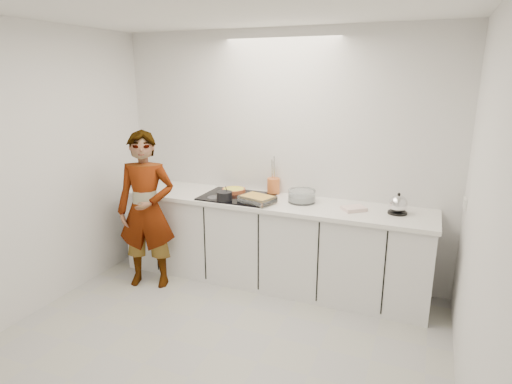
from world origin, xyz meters
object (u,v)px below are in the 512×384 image
at_px(hob, 237,196).
at_px(utensil_crock, 273,186).
at_px(saucepan, 224,196).
at_px(cook, 146,210).
at_px(tart_dish, 234,190).
at_px(kettle, 398,205).
at_px(mixing_bowl, 302,197).
at_px(baking_dish, 257,199).

distance_m(hob, utensil_crock, 0.41).
xyz_separation_m(saucepan, cook, (-0.74, -0.29, -0.16)).
xyz_separation_m(hob, utensil_crock, (0.30, 0.27, 0.08)).
height_order(tart_dish, kettle, kettle).
distance_m(kettle, utensil_crock, 1.31).
height_order(utensil_crock, cook, cook).
bearing_deg(cook, utensil_crock, 16.44).
distance_m(saucepan, kettle, 1.66).
relative_size(tart_dish, utensil_crock, 1.76).
distance_m(hob, tart_dish, 0.15).
bearing_deg(cook, tart_dish, 22.40).
relative_size(kettle, cook, 0.12).
xyz_separation_m(hob, mixing_bowl, (0.67, 0.08, 0.05)).
bearing_deg(baking_dish, utensil_crock, 86.58).
bearing_deg(saucepan, cook, -158.70).
xyz_separation_m(tart_dish, utensil_crock, (0.40, 0.16, 0.05)).
bearing_deg(mixing_bowl, saucepan, -159.20).
bearing_deg(mixing_bowl, kettle, -1.12).
height_order(hob, cook, cook).
xyz_separation_m(saucepan, mixing_bowl, (0.72, 0.28, 0.00)).
bearing_deg(utensil_crock, saucepan, -127.11).
distance_m(saucepan, cook, 0.81).
relative_size(saucepan, baking_dish, 0.53).
xyz_separation_m(baking_dish, utensil_crock, (0.02, 0.40, 0.04)).
bearing_deg(baking_dish, saucepan, -168.36).
bearing_deg(saucepan, mixing_bowl, 20.80).
height_order(saucepan, kettle, kettle).
bearing_deg(tart_dish, hob, -51.41).
xyz_separation_m(tart_dish, cook, (-0.70, -0.60, -0.14)).
bearing_deg(utensil_crock, cook, -145.41).
bearing_deg(tart_dish, cook, -139.45).
xyz_separation_m(mixing_bowl, utensil_crock, (-0.37, 0.19, 0.03)).
relative_size(hob, baking_dish, 1.90).
xyz_separation_m(hob, kettle, (1.59, 0.06, 0.08)).
bearing_deg(mixing_bowl, tart_dish, 177.39).
distance_m(hob, mixing_bowl, 0.68).
relative_size(saucepan, cook, 0.12).
distance_m(mixing_bowl, kettle, 0.92).
bearing_deg(tart_dish, mixing_bowl, -2.61).
height_order(mixing_bowl, utensil_crock, utensil_crock).
height_order(tart_dish, utensil_crock, utensil_crock).
bearing_deg(baking_dish, hob, 155.67).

